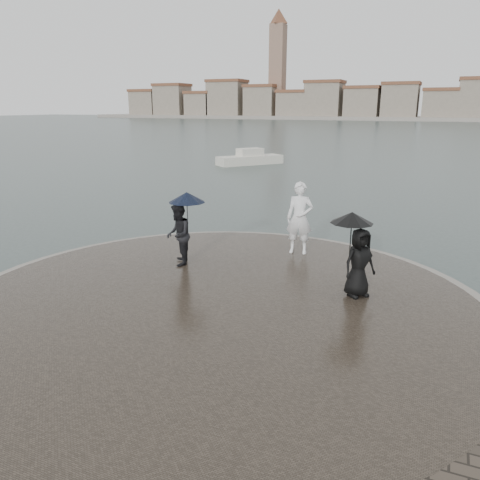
% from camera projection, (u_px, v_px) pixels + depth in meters
% --- Properties ---
extents(ground, '(400.00, 400.00, 0.00)m').
position_uv_depth(ground, '(121.00, 399.00, 7.65)').
color(ground, '#2B3835').
rests_on(ground, ground).
extents(kerb_ring, '(12.50, 12.50, 0.32)m').
position_uv_depth(kerb_ring, '(217.00, 309.00, 10.68)').
color(kerb_ring, gray).
rests_on(kerb_ring, ground).
extents(quay_tip, '(11.90, 11.90, 0.36)m').
position_uv_depth(quay_tip, '(217.00, 308.00, 10.68)').
color(quay_tip, '#2D261E').
rests_on(quay_tip, ground).
extents(statue, '(0.85, 0.63, 2.14)m').
position_uv_depth(statue, '(300.00, 218.00, 13.79)').
color(statue, white).
rests_on(statue, quay_tip).
extents(visitor_left, '(1.23, 1.12, 2.04)m').
position_uv_depth(visitor_left, '(180.00, 226.00, 12.75)').
color(visitor_left, black).
rests_on(visitor_left, quay_tip).
extents(visitor_right, '(1.20, 1.06, 1.95)m').
position_uv_depth(visitor_right, '(357.00, 250.00, 10.66)').
color(visitor_right, black).
rests_on(visitor_right, quay_tip).
extents(far_skyline, '(260.00, 20.00, 37.00)m').
position_uv_depth(far_skyline, '(419.00, 103.00, 149.76)').
color(far_skyline, gray).
rests_on(far_skyline, ground).
extents(boats, '(30.00, 21.16, 1.50)m').
position_uv_depth(boats, '(466.00, 157.00, 40.50)').
color(boats, beige).
rests_on(boats, ground).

